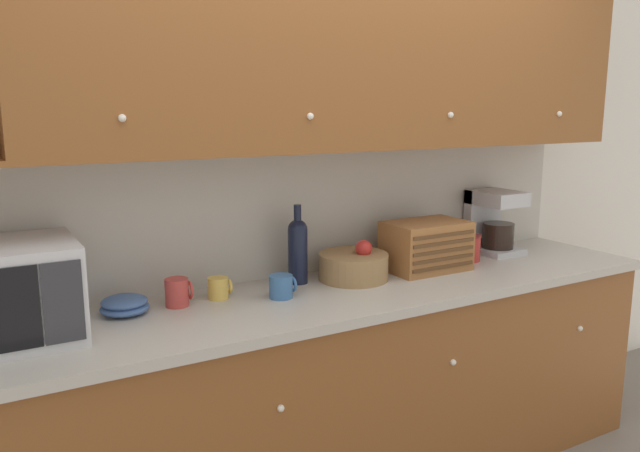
{
  "coord_description": "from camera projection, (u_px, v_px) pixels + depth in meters",
  "views": [
    {
      "loc": [
        -1.29,
        -2.45,
        1.67
      ],
      "look_at": [
        0.0,
        -0.22,
        1.17
      ],
      "focal_mm": 35.0,
      "sensor_mm": 36.0,
      "label": 1
    }
  ],
  "objects": [
    {
      "name": "coffee_maker",
      "position": [
        492.0,
        221.0,
        3.26
      ],
      "size": [
        0.21,
        0.26,
        0.33
      ],
      "color": "#B7B7BC",
      "rests_on": "counter_unit"
    },
    {
      "name": "upper_cabinets",
      "position": [
        352.0,
        54.0,
        2.61
      ],
      "size": [
        3.19,
        0.39,
        0.8
      ],
      "color": "brown",
      "rests_on": "backsplash_panel"
    },
    {
      "name": "wine_bottle",
      "position": [
        298.0,
        248.0,
        2.69
      ],
      "size": [
        0.09,
        0.09,
        0.35
      ],
      "color": "black",
      "rests_on": "counter_unit"
    },
    {
      "name": "backsplash_panel",
      "position": [
        296.0,
        212.0,
        2.81
      ],
      "size": [
        3.19,
        0.01,
        0.58
      ],
      "color": "#B7B2A8",
      "rests_on": "counter_unit"
    },
    {
      "name": "bowl_stack_on_counter",
      "position": [
        125.0,
        305.0,
        2.3
      ],
      "size": [
        0.18,
        0.18,
        0.07
      ],
      "color": "#3D5B93",
      "rests_on": "counter_unit"
    },
    {
      "name": "mug_blue_second",
      "position": [
        178.0,
        292.0,
        2.39
      ],
      "size": [
        0.1,
        0.09,
        0.11
      ],
      "color": "#B73D38",
      "rests_on": "counter_unit"
    },
    {
      "name": "storage_canister",
      "position": [
        467.0,
        248.0,
        3.1
      ],
      "size": [
        0.14,
        0.14,
        0.13
      ],
      "color": "#B22D28",
      "rests_on": "counter_unit"
    },
    {
      "name": "bread_box",
      "position": [
        426.0,
        246.0,
        2.91
      ],
      "size": [
        0.38,
        0.25,
        0.23
      ],
      "color": "#996033",
      "rests_on": "counter_unit"
    },
    {
      "name": "wall_back",
      "position": [
        292.0,
        190.0,
        2.82
      ],
      "size": [
        5.59,
        0.06,
        2.6
      ],
      "color": "silver",
      "rests_on": "ground_plane"
    },
    {
      "name": "mug_patterned_third",
      "position": [
        219.0,
        288.0,
        2.49
      ],
      "size": [
        0.09,
        0.08,
        0.09
      ],
      "color": "gold",
      "rests_on": "counter_unit"
    },
    {
      "name": "counter_unit",
      "position": [
        331.0,
        392.0,
        2.69
      ],
      "size": [
        3.21,
        0.66,
        0.92
      ],
      "color": "brown",
      "rests_on": "ground_plane"
    },
    {
      "name": "fruit_basket",
      "position": [
        354.0,
        266.0,
        2.76
      ],
      "size": [
        0.31,
        0.31,
        0.18
      ],
      "color": "#937047",
      "rests_on": "counter_unit"
    },
    {
      "name": "mug",
      "position": [
        282.0,
        286.0,
        2.5
      ],
      "size": [
        0.11,
        0.09,
        0.09
      ],
      "color": "#38669E",
      "rests_on": "counter_unit"
    }
  ]
}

